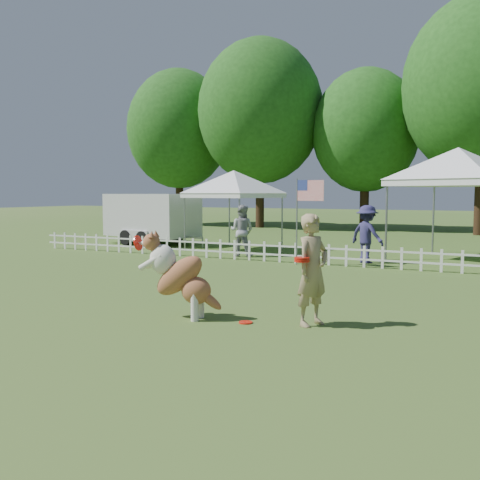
{
  "coord_description": "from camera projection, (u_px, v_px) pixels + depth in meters",
  "views": [
    {
      "loc": [
        4.22,
        -7.55,
        2.03
      ],
      "look_at": [
        -0.56,
        2.0,
        1.1
      ],
      "focal_mm": 40.0,
      "sensor_mm": 36.0,
      "label": 1
    }
  ],
  "objects": [
    {
      "name": "ground",
      "position": [
        216.0,
        317.0,
        8.78
      ],
      "size": [
        120.0,
        120.0,
        0.0
      ],
      "primitive_type": "plane",
      "color": "#2D531A",
      "rests_on": "ground"
    },
    {
      "name": "picket_fence",
      "position": [
        337.0,
        255.0,
        14.99
      ],
      "size": [
        22.0,
        0.08,
        0.6
      ],
      "primitive_type": null,
      "color": "white",
      "rests_on": "ground"
    },
    {
      "name": "handler",
      "position": [
        313.0,
        270.0,
        8.19
      ],
      "size": [
        0.61,
        0.74,
        1.73
      ],
      "primitive_type": "imported",
      "rotation": [
        0.0,
        0.0,
        1.2
      ],
      "color": "tan",
      "rests_on": "ground"
    },
    {
      "name": "dog",
      "position": [
        181.0,
        276.0,
        8.68
      ],
      "size": [
        1.4,
        0.65,
        1.39
      ],
      "primitive_type": null,
      "rotation": [
        0.0,
        0.0,
        0.16
      ],
      "color": "brown",
      "rests_on": "ground"
    },
    {
      "name": "frisbee_on_turf",
      "position": [
        246.0,
        322.0,
        8.4
      ],
      "size": [
        0.23,
        0.23,
        0.02
      ],
      "primitive_type": "cylinder",
      "rotation": [
        0.0,
        0.0,
        -0.05
      ],
      "color": "red",
      "rests_on": "ground"
    },
    {
      "name": "canopy_tent_left",
      "position": [
        234.0,
        211.0,
        19.09
      ],
      "size": [
        3.19,
        3.19,
        2.79
      ],
      "primitive_type": null,
      "rotation": [
        0.0,
        0.0,
        -0.21
      ],
      "color": "white",
      "rests_on": "ground"
    },
    {
      "name": "canopy_tent_right",
      "position": [
        456.0,
        205.0,
        16.22
      ],
      "size": [
        4.15,
        4.15,
        3.34
      ],
      "primitive_type": null,
      "rotation": [
        0.0,
        0.0,
        -0.35
      ],
      "color": "white",
      "rests_on": "ground"
    },
    {
      "name": "cargo_trailer",
      "position": [
        152.0,
        218.0,
        21.42
      ],
      "size": [
        4.96,
        2.83,
        2.06
      ],
      "primitive_type": null,
      "rotation": [
        0.0,
        0.0,
        -0.17
      ],
      "color": "silver",
      "rests_on": "ground"
    },
    {
      "name": "flag_pole",
      "position": [
        297.0,
        222.0,
        15.16
      ],
      "size": [
        0.94,
        0.33,
        2.46
      ],
      "primitive_type": null,
      "rotation": [
        0.0,
        0.0,
        -0.25
      ],
      "color": "gray",
      "rests_on": "ground"
    },
    {
      "name": "spectator_a",
      "position": [
        242.0,
        231.0,
        17.22
      ],
      "size": [
        0.83,
        0.66,
        1.66
      ],
      "primitive_type": "imported",
      "rotation": [
        0.0,
        0.0,
        3.18
      ],
      "color": "#95969A",
      "rests_on": "ground"
    },
    {
      "name": "spectator_b",
      "position": [
        367.0,
        234.0,
        15.58
      ],
      "size": [
        1.26,
        1.04,
        1.69
      ],
      "primitive_type": "imported",
      "rotation": [
        0.0,
        0.0,
        2.69
      ],
      "color": "navy",
      "rests_on": "ground"
    },
    {
      "name": "tree_far_left",
      "position": [
        179.0,
        140.0,
        34.59
      ],
      "size": [
        6.6,
        6.6,
        11.0
      ],
      "primitive_type": null,
      "color": "#1D4C15",
      "rests_on": "ground"
    },
    {
      "name": "tree_left",
      "position": [
        260.0,
        126.0,
        31.43
      ],
      "size": [
        7.4,
        7.4,
        12.0
      ],
      "primitive_type": null,
      "color": "#1D4C15",
      "rests_on": "ground"
    },
    {
      "name": "tree_center_left",
      "position": [
        365.0,
        142.0,
        29.74
      ],
      "size": [
        6.0,
        6.0,
        9.8
      ],
      "primitive_type": null,
      "color": "#1D4C15",
      "rests_on": "ground"
    }
  ]
}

